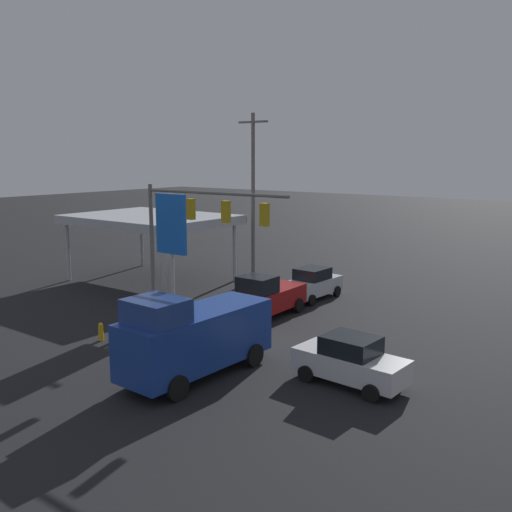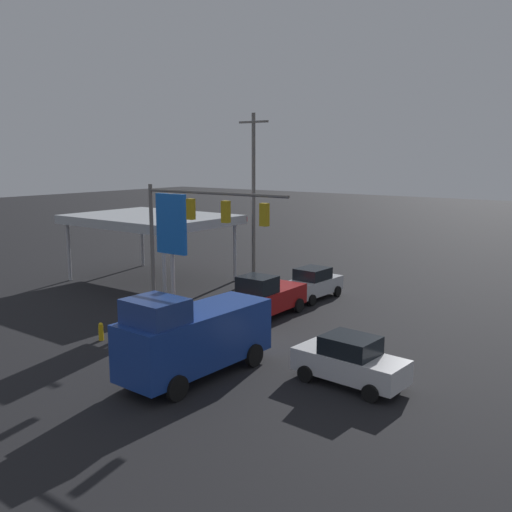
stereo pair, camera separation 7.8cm
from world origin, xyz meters
TOP-DOWN VIEW (x-y plane):
  - ground_plane at (0.00, 0.00)m, footprint 200.00×200.00m
  - traffic_signal_assembly at (1.90, 0.20)m, footprint 8.48×0.43m
  - utility_pole at (7.16, -11.28)m, footprint 2.40×0.26m
  - gas_station_canopy at (13.00, -7.11)m, footprint 10.76×8.10m
  - price_sign at (5.51, -1.68)m, footprint 2.08×0.27m
  - sedan_waiting at (1.22, -9.47)m, footprint 2.21×4.47m
  - delivery_truck at (-1.60, 4.29)m, footprint 2.75×6.88m
  - sedan_far at (-6.97, 1.26)m, footprint 4.50×2.27m
  - pickup_parked at (1.17, -4.42)m, footprint 2.33×5.23m
  - fire_hydrant at (5.08, 3.61)m, footprint 0.24×0.24m

SIDE VIEW (x-z plane):
  - ground_plane at x=0.00m, z-range 0.00..0.00m
  - fire_hydrant at x=5.08m, z-range 0.00..0.88m
  - sedan_waiting at x=1.22m, z-range -0.01..1.92m
  - sedan_far at x=-6.97m, z-range -0.01..1.92m
  - pickup_parked at x=1.17m, z-range -0.09..2.31m
  - delivery_truck at x=-1.60m, z-range -0.10..3.48m
  - gas_station_canopy at x=13.00m, z-range 2.00..6.67m
  - price_sign at x=5.51m, z-range 1.41..8.14m
  - traffic_signal_assembly at x=1.90m, z-range 1.83..9.17m
  - utility_pole at x=7.16m, z-range 0.29..11.89m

